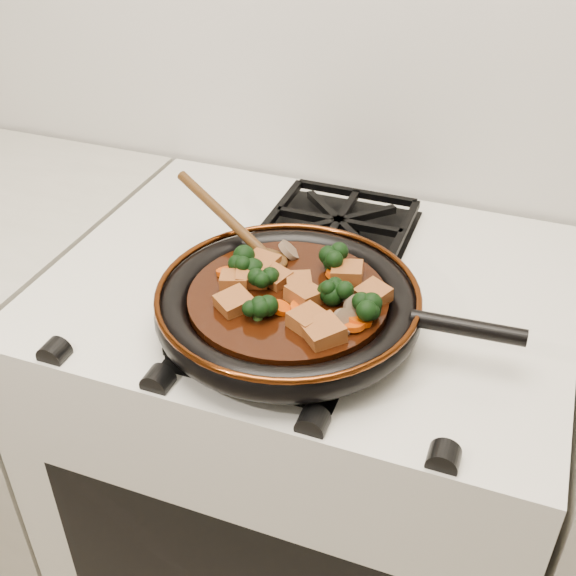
% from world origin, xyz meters
% --- Properties ---
extents(stove, '(0.76, 0.60, 0.90)m').
position_xyz_m(stove, '(0.00, 1.69, 0.45)').
color(stove, beige).
rests_on(stove, ground).
extents(burner_grate_front, '(0.23, 0.23, 0.03)m').
position_xyz_m(burner_grate_front, '(0.00, 1.55, 0.91)').
color(burner_grate_front, black).
rests_on(burner_grate_front, stove).
extents(burner_grate_back, '(0.23, 0.23, 0.03)m').
position_xyz_m(burner_grate_back, '(0.00, 1.83, 0.91)').
color(burner_grate_back, black).
rests_on(burner_grate_back, stove).
extents(skillet, '(0.48, 0.35, 0.05)m').
position_xyz_m(skillet, '(0.01, 1.57, 0.94)').
color(skillet, black).
rests_on(skillet, burner_grate_front).
extents(braising_sauce, '(0.26, 0.26, 0.02)m').
position_xyz_m(braising_sauce, '(0.01, 1.57, 0.95)').
color(braising_sauce, black).
rests_on(braising_sauce, skillet).
extents(tofu_cube_0, '(0.05, 0.05, 0.02)m').
position_xyz_m(tofu_cube_0, '(0.06, 1.51, 0.97)').
color(tofu_cube_0, brown).
rests_on(tofu_cube_0, braising_sauce).
extents(tofu_cube_1, '(0.05, 0.05, 0.03)m').
position_xyz_m(tofu_cube_1, '(0.07, 1.63, 0.97)').
color(tofu_cube_1, brown).
rests_on(tofu_cube_1, braising_sauce).
extents(tofu_cube_2, '(0.04, 0.04, 0.02)m').
position_xyz_m(tofu_cube_2, '(-0.06, 1.56, 0.97)').
color(tofu_cube_2, brown).
rests_on(tofu_cube_2, braising_sauce).
extents(tofu_cube_3, '(0.05, 0.05, 0.03)m').
position_xyz_m(tofu_cube_3, '(0.04, 1.56, 0.97)').
color(tofu_cube_3, brown).
rests_on(tofu_cube_3, braising_sauce).
extents(tofu_cube_4, '(0.05, 0.05, 0.03)m').
position_xyz_m(tofu_cube_4, '(0.12, 1.59, 0.97)').
color(tofu_cube_4, brown).
rests_on(tofu_cube_4, braising_sauce).
extents(tofu_cube_5, '(0.05, 0.05, 0.02)m').
position_xyz_m(tofu_cube_5, '(-0.04, 1.61, 0.97)').
color(tofu_cube_5, brown).
rests_on(tofu_cube_5, braising_sauce).
extents(tofu_cube_6, '(0.06, 0.06, 0.03)m').
position_xyz_m(tofu_cube_6, '(-0.04, 1.58, 0.97)').
color(tofu_cube_6, brown).
rests_on(tofu_cube_6, braising_sauce).
extents(tofu_cube_7, '(0.06, 0.06, 0.03)m').
position_xyz_m(tofu_cube_7, '(0.08, 1.50, 0.97)').
color(tofu_cube_7, brown).
rests_on(tofu_cube_7, braising_sauce).
extents(tofu_cube_8, '(0.04, 0.05, 0.02)m').
position_xyz_m(tofu_cube_8, '(0.02, 1.59, 0.97)').
color(tofu_cube_8, brown).
rests_on(tofu_cube_8, braising_sauce).
extents(tofu_cube_9, '(0.05, 0.05, 0.03)m').
position_xyz_m(tofu_cube_9, '(-0.01, 1.59, 0.97)').
color(tofu_cube_9, brown).
rests_on(tofu_cube_9, braising_sauce).
extents(tofu_cube_10, '(0.05, 0.06, 0.03)m').
position_xyz_m(tofu_cube_10, '(-0.04, 1.51, 0.97)').
color(tofu_cube_10, brown).
rests_on(tofu_cube_10, braising_sauce).
extents(broccoli_floret_0, '(0.08, 0.08, 0.07)m').
position_xyz_m(broccoli_floret_0, '(0.04, 1.64, 0.97)').
color(broccoli_floret_0, black).
rests_on(broccoli_floret_0, braising_sauce).
extents(broccoli_floret_1, '(0.07, 0.07, 0.07)m').
position_xyz_m(broccoli_floret_1, '(-0.02, 1.57, 0.97)').
color(broccoli_floret_1, black).
rests_on(broccoli_floret_1, braising_sauce).
extents(broccoli_floret_2, '(0.06, 0.06, 0.06)m').
position_xyz_m(broccoli_floret_2, '(-0.01, 1.50, 0.97)').
color(broccoli_floret_2, black).
rests_on(broccoli_floret_2, braising_sauce).
extents(broccoli_floret_3, '(0.09, 0.09, 0.07)m').
position_xyz_m(broccoli_floret_3, '(-0.06, 1.59, 0.97)').
color(broccoli_floret_3, black).
rests_on(broccoli_floret_3, braising_sauce).
extents(broccoli_floret_4, '(0.08, 0.07, 0.06)m').
position_xyz_m(broccoli_floret_4, '(0.07, 1.58, 0.97)').
color(broccoli_floret_4, black).
rests_on(broccoli_floret_4, braising_sauce).
extents(broccoli_floret_5, '(0.08, 0.09, 0.07)m').
position_xyz_m(broccoli_floret_5, '(0.12, 1.55, 0.97)').
color(broccoli_floret_5, black).
rests_on(broccoli_floret_5, braising_sauce).
extents(carrot_coin_0, '(0.03, 0.03, 0.02)m').
position_xyz_m(carrot_coin_0, '(0.11, 1.54, 0.96)').
color(carrot_coin_0, '#C93E05').
rests_on(carrot_coin_0, braising_sauce).
extents(carrot_coin_1, '(0.03, 0.03, 0.01)m').
position_xyz_m(carrot_coin_1, '(0.04, 1.54, 0.96)').
color(carrot_coin_1, '#C93E05').
rests_on(carrot_coin_1, braising_sauce).
extents(carrot_coin_2, '(0.03, 0.03, 0.02)m').
position_xyz_m(carrot_coin_2, '(0.01, 1.53, 0.96)').
color(carrot_coin_2, '#C93E05').
rests_on(carrot_coin_2, braising_sauce).
extents(carrot_coin_3, '(0.03, 0.03, 0.02)m').
position_xyz_m(carrot_coin_3, '(-0.08, 1.58, 0.96)').
color(carrot_coin_3, '#C93E05').
rests_on(carrot_coin_3, braising_sauce).
extents(carrot_coin_4, '(0.03, 0.03, 0.01)m').
position_xyz_m(carrot_coin_4, '(0.06, 1.63, 0.96)').
color(carrot_coin_4, '#C93E05').
rests_on(carrot_coin_4, braising_sauce).
extents(carrot_coin_5, '(0.03, 0.03, 0.01)m').
position_xyz_m(carrot_coin_5, '(0.11, 1.53, 0.96)').
color(carrot_coin_5, '#C93E05').
rests_on(carrot_coin_5, braising_sauce).
extents(mushroom_slice_0, '(0.05, 0.05, 0.03)m').
position_xyz_m(mushroom_slice_0, '(0.10, 1.52, 0.97)').
color(mushroom_slice_0, brown).
rests_on(mushroom_slice_0, braising_sauce).
extents(mushroom_slice_1, '(0.05, 0.05, 0.03)m').
position_xyz_m(mushroom_slice_1, '(0.11, 1.56, 0.97)').
color(mushroom_slice_1, brown).
rests_on(mushroom_slice_1, braising_sauce).
extents(mushroom_slice_2, '(0.04, 0.04, 0.03)m').
position_xyz_m(mushroom_slice_2, '(0.10, 1.53, 0.97)').
color(mushroom_slice_2, brown).
rests_on(mushroom_slice_2, braising_sauce).
extents(mushroom_slice_3, '(0.04, 0.05, 0.03)m').
position_xyz_m(mushroom_slice_3, '(0.06, 1.65, 0.97)').
color(mushroom_slice_3, brown).
rests_on(mushroom_slice_3, braising_sauce).
extents(mushroom_slice_4, '(0.04, 0.05, 0.03)m').
position_xyz_m(mushroom_slice_4, '(-0.02, 1.66, 0.97)').
color(mushroom_slice_4, brown).
rests_on(mushroom_slice_4, braising_sauce).
extents(wooden_spoon, '(0.13, 0.09, 0.21)m').
position_xyz_m(wooden_spoon, '(-0.09, 1.65, 0.98)').
color(wooden_spoon, '#45290E').
rests_on(wooden_spoon, braising_sauce).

